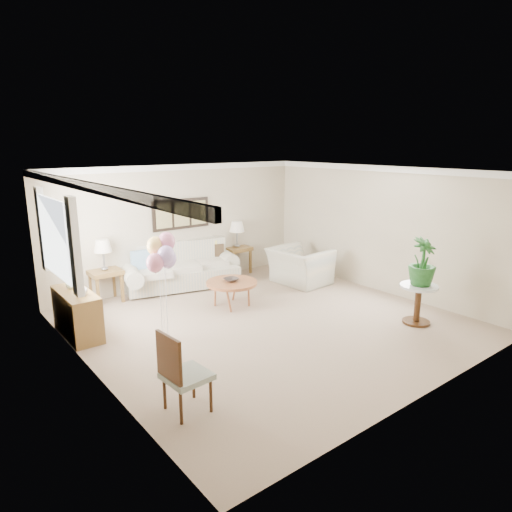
# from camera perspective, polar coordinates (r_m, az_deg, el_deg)

# --- Properties ---
(ground_plane) EXTENTS (6.00, 6.00, 0.00)m
(ground_plane) POSITION_cam_1_polar(r_m,az_deg,el_deg) (8.02, 1.56, -8.34)
(ground_plane) COLOR tan
(room_shell) EXTENTS (6.04, 6.04, 2.60)m
(room_shell) POSITION_cam_1_polar(r_m,az_deg,el_deg) (7.55, 0.55, 3.17)
(room_shell) COLOR beige
(room_shell) RESTS_ON ground
(wall_art_triptych) EXTENTS (1.35, 0.06, 0.65)m
(wall_art_triptych) POSITION_cam_1_polar(r_m,az_deg,el_deg) (9.99, -9.33, 5.20)
(wall_art_triptych) COLOR black
(wall_art_triptych) RESTS_ON ground
(sofa) EXTENTS (2.83, 1.51, 0.96)m
(sofa) POSITION_cam_1_polar(r_m,az_deg,el_deg) (9.98, -9.44, -1.70)
(sofa) COLOR beige
(sofa) RESTS_ON ground
(end_table_left) EXTENTS (0.59, 0.54, 0.65)m
(end_table_left) POSITION_cam_1_polar(r_m,az_deg,el_deg) (9.33, -18.34, -2.30)
(end_table_left) COLOR brown
(end_table_left) RESTS_ON ground
(end_table_right) EXTENTS (0.58, 0.53, 0.64)m
(end_table_right) POSITION_cam_1_polar(r_m,az_deg,el_deg) (10.87, -2.37, 0.63)
(end_table_right) COLOR brown
(end_table_right) RESTS_ON ground
(lamp_left) EXTENTS (0.34, 0.34, 0.60)m
(lamp_left) POSITION_cam_1_polar(r_m,az_deg,el_deg) (9.19, -18.61, 1.09)
(lamp_left) COLOR gray
(lamp_left) RESTS_ON end_table_left
(lamp_right) EXTENTS (0.35, 0.35, 0.61)m
(lamp_right) POSITION_cam_1_polar(r_m,az_deg,el_deg) (10.75, -2.40, 3.59)
(lamp_right) COLOR gray
(lamp_right) RESTS_ON end_table_right
(coffee_table) EXTENTS (0.97, 0.97, 0.49)m
(coffee_table) POSITION_cam_1_polar(r_m,az_deg,el_deg) (8.66, -3.05, -3.45)
(coffee_table) COLOR #A15530
(coffee_table) RESTS_ON ground
(decor_bowl) EXTENTS (0.28, 0.28, 0.07)m
(decor_bowl) POSITION_cam_1_polar(r_m,az_deg,el_deg) (8.64, -3.13, -2.98)
(decor_bowl) COLOR #2F2724
(decor_bowl) RESTS_ON coffee_table
(armchair) EXTENTS (1.12, 1.26, 0.78)m
(armchair) POSITION_cam_1_polar(r_m,az_deg,el_deg) (10.13, 5.49, -1.25)
(armchair) COLOR beige
(armchair) RESTS_ON ground
(side_table) EXTENTS (0.64, 0.64, 0.69)m
(side_table) POSITION_cam_1_polar(r_m,az_deg,el_deg) (8.30, 19.64, -4.56)
(side_table) COLOR silver
(side_table) RESTS_ON ground
(potted_plant) EXTENTS (0.46, 0.46, 0.82)m
(potted_plant) POSITION_cam_1_polar(r_m,az_deg,el_deg) (8.16, 20.10, -0.68)
(potted_plant) COLOR #184B19
(potted_plant) RESTS_ON side_table
(accent_chair) EXTENTS (0.52, 0.52, 1.00)m
(accent_chair) POSITION_cam_1_polar(r_m,az_deg,el_deg) (5.40, -9.37, -14.08)
(accent_chair) COLOR #949F92
(accent_chair) RESTS_ON ground
(credenza) EXTENTS (0.46, 1.20, 0.74)m
(credenza) POSITION_cam_1_polar(r_m,az_deg,el_deg) (7.93, -21.45, -6.73)
(credenza) COLOR brown
(credenza) RESTS_ON ground
(vase_white) EXTENTS (0.23, 0.23, 0.21)m
(vase_white) POSITION_cam_1_polar(r_m,az_deg,el_deg) (7.56, -21.07, -3.89)
(vase_white) COLOR silver
(vase_white) RESTS_ON credenza
(vase_sage) EXTENTS (0.24, 0.24, 0.20)m
(vase_sage) POSITION_cam_1_polar(r_m,az_deg,el_deg) (8.00, -22.08, -3.06)
(vase_sage) COLOR #A5B192
(vase_sage) RESTS_ON credenza
(balloon_cluster) EXTENTS (0.52, 0.48, 1.73)m
(balloon_cluster) POSITION_cam_1_polar(r_m,az_deg,el_deg) (7.05, -11.69, 0.38)
(balloon_cluster) COLOR gray
(balloon_cluster) RESTS_ON ground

